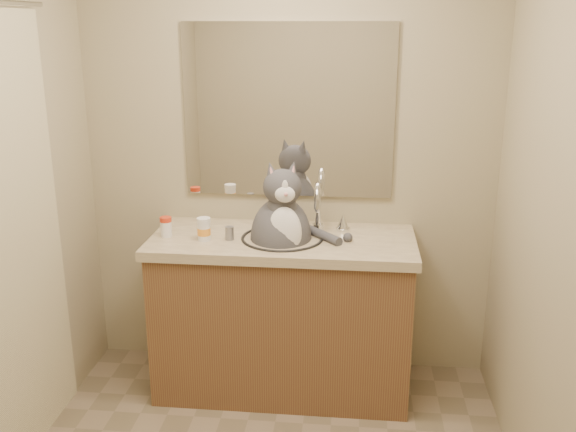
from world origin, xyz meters
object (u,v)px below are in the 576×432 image
object	(u,v)px
pill_bottle_orange	(204,230)
grey_canister	(230,233)
cat	(282,232)
pill_bottle_redcap	(166,227)

from	to	relation	value
pill_bottle_orange	grey_canister	xyz separation A→B (m)	(0.13, 0.02, -0.02)
grey_canister	pill_bottle_orange	bearing A→B (deg)	-171.28
cat	grey_canister	xyz separation A→B (m)	(-0.26, -0.04, -0.00)
pill_bottle_orange	grey_canister	bearing A→B (deg)	8.72
pill_bottle_redcap	grey_canister	xyz separation A→B (m)	(0.33, -0.02, -0.02)
pill_bottle_redcap	pill_bottle_orange	bearing A→B (deg)	-10.11
cat	grey_canister	world-z (taller)	cat
cat	grey_canister	bearing A→B (deg)	173.37
cat	pill_bottle_orange	bearing A→B (deg)	173.24
pill_bottle_redcap	grey_canister	bearing A→B (deg)	-2.98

